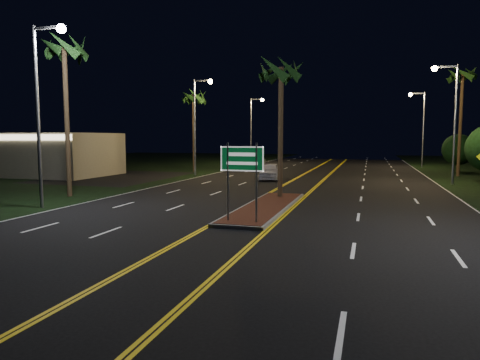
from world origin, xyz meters
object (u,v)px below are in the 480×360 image
at_px(palm_left_near, 64,50).
at_px(palm_left_far, 193,97).
at_px(car_far, 257,161).
at_px(highway_sign, 242,166).
at_px(shrub_far, 458,150).
at_px(median_island, 266,207).
at_px(palm_right_far, 463,76).
at_px(streetlight_right_mid, 450,110).
at_px(streetlight_left_mid, 198,115).
at_px(streetlight_left_near, 43,95).
at_px(car_near, 270,170).
at_px(streetlight_right_far, 420,120).
at_px(streetlight_left_far, 254,123).
at_px(commercial_building, 35,154).
at_px(palm_median, 281,71).

distance_m(palm_left_near, palm_left_far, 20.02).
bearing_deg(car_far, palm_left_near, -97.76).
height_order(highway_sign, shrub_far, shrub_far).
distance_m(median_island, palm_right_far, 27.84).
height_order(median_island, shrub_far, shrub_far).
distance_m(highway_sign, streetlight_right_mid, 22.18).
bearing_deg(streetlight_left_mid, palm_left_far, 118.67).
bearing_deg(shrub_far, car_far, 175.86).
bearing_deg(car_far, palm_right_far, -19.69).
relative_size(median_island, streetlight_left_near, 1.14).
xyz_separation_m(palm_left_near, palm_right_far, (25.30, 22.00, 0.46)).
xyz_separation_m(median_island, palm_left_near, (-12.50, 1.00, 8.60)).
distance_m(streetlight_left_mid, car_near, 9.10).
bearing_deg(streetlight_right_far, streetlight_left_far, 174.62).
bearing_deg(streetlight_right_far, streetlight_left_near, -119.19).
height_order(median_island, streetlight_right_mid, streetlight_right_mid).
xyz_separation_m(streetlight_right_mid, car_near, (-13.81, -0.14, -4.82)).
relative_size(median_island, palm_right_far, 1.00).
xyz_separation_m(commercial_building, palm_median, (26.00, -9.49, 5.27)).
relative_size(streetlight_right_mid, shrub_far, 2.27).
bearing_deg(car_far, commercial_building, -134.86).
bearing_deg(commercial_building, palm_left_near, -41.61).
bearing_deg(commercial_building, streetlight_right_far, 31.01).
distance_m(streetlight_left_mid, shrub_far, 27.40).
xyz_separation_m(streetlight_left_far, palm_median, (10.61, -33.50, 1.62)).
distance_m(streetlight_left_far, palm_left_near, 36.18).
relative_size(highway_sign, streetlight_right_mid, 0.36).
height_order(streetlight_left_mid, palm_left_far, streetlight_left_mid).
height_order(palm_left_far, car_far, palm_left_far).
relative_size(median_island, palm_left_far, 1.16).
xyz_separation_m(median_island, streetlight_left_mid, (-10.61, 17.00, 5.57)).
distance_m(palm_left_near, palm_right_far, 33.53).
distance_m(median_island, streetlight_right_mid, 19.20).
distance_m(median_island, streetlight_right_far, 37.00).
bearing_deg(median_island, streetlight_left_mid, 121.98).
height_order(streetlight_left_far, palm_left_far, streetlight_left_far).
xyz_separation_m(median_island, streetlight_left_far, (-10.61, 37.00, 5.57)).
relative_size(highway_sign, palm_left_far, 0.36).
distance_m(streetlight_right_far, palm_left_near, 41.22).
bearing_deg(palm_median, highway_sign, -90.00).
bearing_deg(palm_right_far, streetlight_left_mid, -165.63).
bearing_deg(car_far, streetlight_right_mid, -39.30).
bearing_deg(palm_left_far, car_near, -32.56).
bearing_deg(streetlight_right_far, palm_left_near, -124.21).
height_order(streetlight_right_far, car_near, streetlight_right_far).
bearing_deg(streetlight_left_mid, median_island, -58.02).
height_order(streetlight_left_near, palm_left_near, palm_left_near).
bearing_deg(palm_left_near, streetlight_left_far, 87.00).
bearing_deg(palm_right_far, palm_left_near, -138.99).
xyz_separation_m(palm_median, car_near, (-3.19, 11.36, -6.44)).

